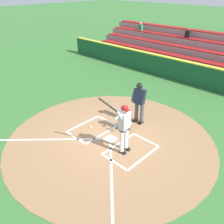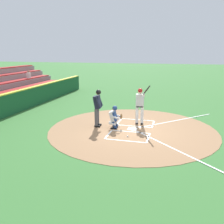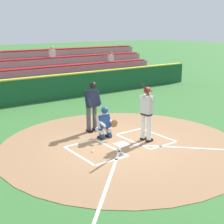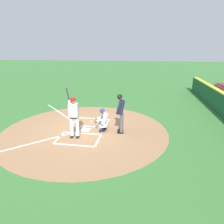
{
  "view_description": "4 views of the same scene",
  "coord_description": "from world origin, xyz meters",
  "px_view_note": "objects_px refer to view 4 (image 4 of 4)",
  "views": [
    {
      "loc": [
        -5.37,
        5.52,
        5.41
      ],
      "look_at": [
        0.18,
        -0.28,
        1.03
      ],
      "focal_mm": 38.3,
      "sensor_mm": 36.0,
      "label": 1
    },
    {
      "loc": [
        11.03,
        1.94,
        3.71
      ],
      "look_at": [
        0.4,
        -0.91,
        0.9
      ],
      "focal_mm": 38.8,
      "sensor_mm": 36.0,
      "label": 2
    },
    {
      "loc": [
        6.27,
        7.99,
        3.8
      ],
      "look_at": [
        -0.2,
        -0.81,
        0.91
      ],
      "focal_mm": 52.49,
      "sensor_mm": 36.0,
      "label": 3
    },
    {
      "loc": [
        -8.54,
        -2.75,
        3.79
      ],
      "look_at": [
        0.31,
        -1.29,
        0.9
      ],
      "focal_mm": 31.24,
      "sensor_mm": 36.0,
      "label": 4
    }
  ],
  "objects_px": {
    "plate_umpire": "(121,111)",
    "batter": "(74,114)",
    "catcher": "(103,119)",
    "baseball": "(91,121)"
  },
  "relations": [
    {
      "from": "catcher",
      "to": "baseball",
      "type": "bearing_deg",
      "value": 39.13
    },
    {
      "from": "batter",
      "to": "catcher",
      "type": "relative_size",
      "value": 1.88
    },
    {
      "from": "plate_umpire",
      "to": "baseball",
      "type": "relative_size",
      "value": 25.2
    },
    {
      "from": "batter",
      "to": "catcher",
      "type": "xyz_separation_m",
      "value": [
        0.93,
        -1.09,
        -0.51
      ]
    },
    {
      "from": "catcher",
      "to": "plate_umpire",
      "type": "relative_size",
      "value": 0.61
    },
    {
      "from": "batter",
      "to": "plate_umpire",
      "type": "relative_size",
      "value": 1.14
    },
    {
      "from": "plate_umpire",
      "to": "baseball",
      "type": "bearing_deg",
      "value": 57.07
    },
    {
      "from": "catcher",
      "to": "baseball",
      "type": "relative_size",
      "value": 15.27
    },
    {
      "from": "batter",
      "to": "plate_umpire",
      "type": "distance_m",
      "value": 2.15
    },
    {
      "from": "plate_umpire",
      "to": "batter",
      "type": "bearing_deg",
      "value": 113.9
    }
  ]
}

